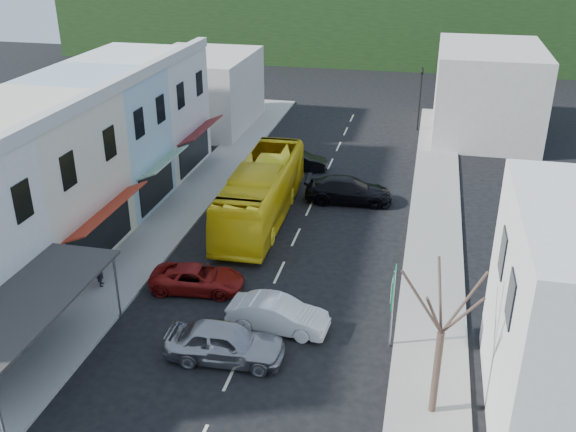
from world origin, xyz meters
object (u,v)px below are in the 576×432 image
object	(u,v)px
car_red	(197,277)
street_tree	(441,333)
car_white	(278,315)
pedestrian_left	(100,270)
traffic_signal	(420,99)
direction_sign	(392,310)
bus	(261,194)
car_silver	(225,345)

from	to	relation	value
car_red	street_tree	xyz separation A→B (m)	(11.02, -6.17, 2.76)
car_white	car_red	world-z (taller)	same
car_red	pedestrian_left	xyz separation A→B (m)	(-4.54, -0.85, 0.30)
traffic_signal	car_white	bearing A→B (deg)	96.04
car_red	car_white	bearing A→B (deg)	-122.98
car_white	direction_sign	distance (m)	4.89
car_white	bus	bearing A→B (deg)	22.73
car_silver	pedestrian_left	bearing A→B (deg)	59.44
car_silver	direction_sign	xyz separation A→B (m)	(6.32, 2.27, 1.08)
car_white	traffic_signal	world-z (taller)	traffic_signal
car_silver	street_tree	xyz separation A→B (m)	(8.11, -1.37, 2.76)
car_red	direction_sign	world-z (taller)	direction_sign
bus	car_silver	world-z (taller)	bus
bus	pedestrian_left	size ratio (longest dim) A/B	6.82
car_silver	street_tree	size ratio (longest dim) A/B	0.63
direction_sign	street_tree	xyz separation A→B (m)	(1.79, -3.64, 1.68)
car_white	pedestrian_left	size ratio (longest dim) A/B	2.59
street_tree	direction_sign	bearing A→B (deg)	116.18
pedestrian_left	direction_sign	distance (m)	13.90
direction_sign	car_red	bearing A→B (deg)	165.69
bus	traffic_signal	bearing A→B (deg)	65.90
car_silver	car_white	bearing A→B (deg)	-34.56
car_silver	direction_sign	distance (m)	6.81
bus	traffic_signal	world-z (taller)	traffic_signal
car_red	pedestrian_left	distance (m)	4.63
car_white	car_red	bearing A→B (deg)	67.21
car_red	street_tree	distance (m)	12.93
pedestrian_left	street_tree	size ratio (longest dim) A/B	0.25
bus	car_red	size ratio (longest dim) A/B	2.52
car_red	pedestrian_left	size ratio (longest dim) A/B	2.71
car_red	street_tree	size ratio (longest dim) A/B	0.66
car_white	car_silver	bearing A→B (deg)	152.54
car_silver	car_red	distance (m)	5.61
car_silver	street_tree	bearing A→B (deg)	-102.25
car_red	traffic_signal	bearing A→B (deg)	-23.88
bus	street_tree	distance (m)	17.83
car_red	pedestrian_left	world-z (taller)	pedestrian_left
car_silver	car_white	xyz separation A→B (m)	(1.56, 2.50, 0.00)
bus	direction_sign	size ratio (longest dim) A/B	3.25
car_red	direction_sign	distance (m)	9.63
car_white	car_red	distance (m)	5.02
car_silver	direction_sign	size ratio (longest dim) A/B	1.23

